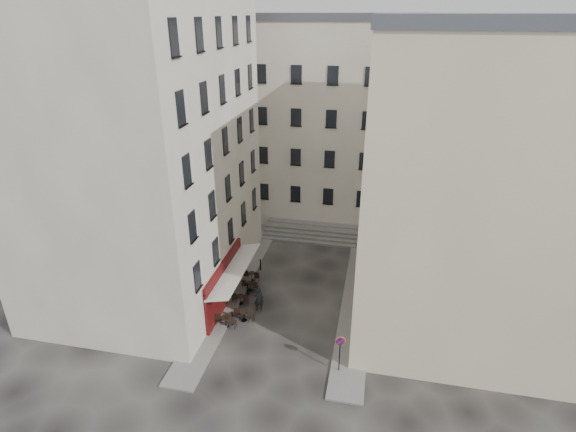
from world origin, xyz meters
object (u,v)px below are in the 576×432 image
(no_parking_sign, at_px, (340,348))
(bistro_table_a, at_px, (226,320))
(pedestrian, at_px, (259,299))
(bistro_table_b, at_px, (244,315))

(no_parking_sign, xyz_separation_m, bistro_table_a, (-7.58, 2.52, -1.25))
(no_parking_sign, xyz_separation_m, pedestrian, (-5.98, 4.74, -0.86))
(pedestrian, bearing_deg, bistro_table_a, 28.40)
(bistro_table_b, distance_m, pedestrian, 1.56)
(no_parking_sign, height_order, bistro_table_b, no_parking_sign)
(no_parking_sign, distance_m, pedestrian, 7.68)
(bistro_table_a, xyz_separation_m, pedestrian, (1.60, 2.23, 0.39))
(no_parking_sign, height_order, bistro_table_a, no_parking_sign)
(bistro_table_a, relative_size, bistro_table_b, 1.02)
(bistro_table_a, distance_m, bistro_table_b, 1.29)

